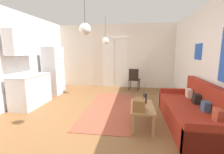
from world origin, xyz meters
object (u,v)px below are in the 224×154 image
Objects in this scene: refrigerator at (53,71)px; pendant_lamp_near at (85,29)px; coffee_table at (142,109)px; handbag at (139,105)px; couch at (193,113)px; pendant_lamp_far at (105,41)px; bamboo_vase at (145,98)px; accent_chair at (134,78)px.

refrigerator is 3.33m from pendant_lamp_near.
coffee_table is 2.71× the size of handbag.
pendant_lamp_near is at bearing -163.54° from coffee_table.
pendant_lamp_far is (-2.25, 2.08, 1.63)m from couch.
refrigerator is (-3.03, 2.36, 0.31)m from handbag.
pendant_lamp_near is (-1.01, -0.05, 1.41)m from handbag.
couch reaches higher than handbag.
bamboo_vase is at bearing 177.19° from couch.
couch is 3.14m from accent_chair.
pendant_lamp_near is (-2.16, -0.46, 1.68)m from couch.
couch reaches higher than bamboo_vase.
refrigerator is at bearing -176.08° from pendant_lamp_far.
handbag is at bearing -105.70° from coffee_table.
pendant_lamp_far is (-0.10, 2.54, -0.05)m from pendant_lamp_near.
bamboo_vase is 0.52× the size of pendant_lamp_near.
pendant_lamp_far is (-1.01, -0.80, 1.42)m from accent_chair.
pendant_lamp_near reaches higher than handbag.
pendant_lamp_near is at bearing 85.52° from accent_chair.
accent_chair is 1.92m from pendant_lamp_far.
pendant_lamp_near is at bearing -167.88° from couch.
coffee_table is at bearing -172.46° from couch.
coffee_table is 2.03× the size of bamboo_vase.
refrigerator is 3.09m from accent_chair.
refrigerator is (-3.16, 1.90, 0.31)m from bamboo_vase.
coffee_table is 3.02m from accent_chair.
coffee_table is 1.01× the size of accent_chair.
refrigerator is 2.19m from pendant_lamp_far.
couch is at bearing -25.02° from refrigerator.
handbag is 0.39× the size of pendant_lamp_near.
handbag is at bearing 102.56° from accent_chair.
pendant_lamp_near is 0.93× the size of pendant_lamp_far.
couch is 3.47m from pendant_lamp_far.
coffee_table is 3.77m from refrigerator.
accent_chair reaches higher than coffee_table.
bamboo_vase is 1.33× the size of handbag.
handbag is 3.29m from accent_chair.
bamboo_vase is 2.74m from pendant_lamp_far.
coffee_table is at bearing 104.18° from accent_chair.
handbag is at bearing -37.96° from refrigerator.
accent_chair is (-0.18, 3.02, 0.12)m from coffee_table.
accent_chair is (-1.24, 2.87, 0.21)m from couch.
pendant_lamp_far reaches higher than accent_chair.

